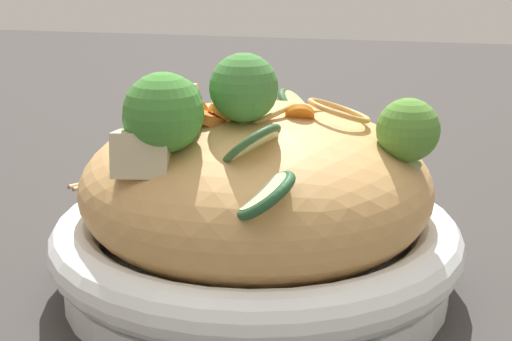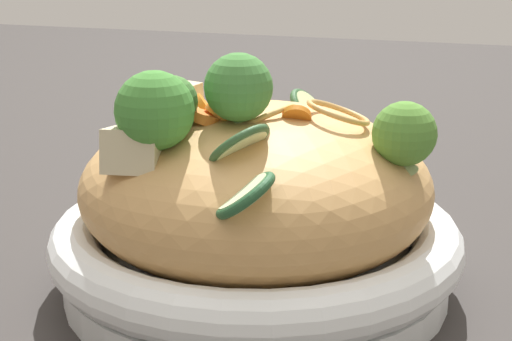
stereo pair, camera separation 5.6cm
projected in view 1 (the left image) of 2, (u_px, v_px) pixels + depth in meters
name	position (u px, v px, depth m)	size (l,w,h in m)	color
ground_plane	(256.00, 285.00, 0.59)	(3.00, 3.00, 0.00)	#33302E
serving_bowl	(256.00, 248.00, 0.58)	(0.31, 0.31, 0.06)	white
noodle_heap	(256.00, 185.00, 0.57)	(0.26, 0.26, 0.13)	tan
broccoli_florets	(228.00, 112.00, 0.50)	(0.13, 0.22, 0.08)	#95B771
carrot_coins	(233.00, 110.00, 0.57)	(0.17, 0.10, 0.04)	orange
zucchini_slices	(255.00, 136.00, 0.55)	(0.26, 0.15, 0.05)	beige
chicken_chunks	(178.00, 118.00, 0.56)	(0.20, 0.07, 0.04)	#C5BF8B
chopsticks_pair	(152.00, 168.00, 0.88)	(0.17, 0.14, 0.01)	tan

